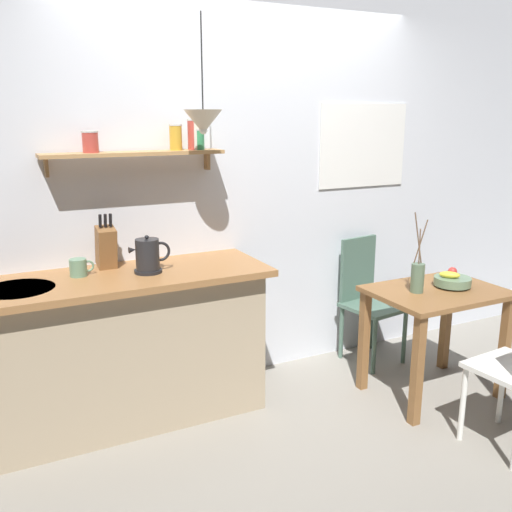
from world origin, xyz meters
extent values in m
plane|color=gray|center=(0.00, 0.00, 0.00)|extent=(14.00, 14.00, 0.00)
cube|color=silver|center=(0.20, 0.65, 1.35)|extent=(6.80, 0.10, 2.70)
cube|color=white|center=(0.95, 0.59, 1.59)|extent=(0.75, 0.01, 0.60)
cube|color=silver|center=(0.95, 0.60, 1.59)|extent=(0.69, 0.01, 0.54)
cube|color=tan|center=(-1.00, 0.32, 0.44)|extent=(1.74, 0.52, 0.88)
cube|color=#9E6B3D|center=(-1.00, 0.30, 0.90)|extent=(1.83, 0.63, 0.04)
cylinder|color=#B7BABF|center=(-1.49, 0.28, 0.92)|extent=(0.38, 0.38, 0.01)
cube|color=tan|center=(-0.77, 0.49, 1.59)|extent=(1.07, 0.18, 0.02)
cube|color=#99754C|center=(-1.26, 0.57, 1.53)|extent=(0.02, 0.06, 0.12)
cube|color=#99754C|center=(-0.29, 0.57, 1.53)|extent=(0.02, 0.06, 0.12)
cylinder|color=#BC4238|center=(-1.02, 0.49, 1.66)|extent=(0.09, 0.09, 0.11)
cylinder|color=silver|center=(-1.02, 0.49, 1.72)|extent=(0.09, 0.09, 0.01)
cylinder|color=gold|center=(-0.52, 0.49, 1.67)|extent=(0.07, 0.07, 0.14)
cylinder|color=silver|center=(-0.52, 0.49, 1.75)|extent=(0.08, 0.08, 0.01)
cylinder|color=#BC4238|center=(-0.40, 0.49, 1.69)|extent=(0.07, 0.07, 0.17)
cylinder|color=silver|center=(-0.40, 0.49, 1.78)|extent=(0.08, 0.08, 0.01)
cylinder|color=beige|center=(-0.39, 0.49, 1.69)|extent=(0.08, 0.08, 0.18)
cylinder|color=silver|center=(-0.39, 0.49, 1.78)|extent=(0.09, 0.09, 0.01)
cylinder|color=#388E56|center=(-0.38, 0.49, 1.66)|extent=(0.09, 0.09, 0.12)
cylinder|color=silver|center=(-0.38, 0.49, 1.72)|extent=(0.09, 0.09, 0.01)
cube|color=brown|center=(0.95, -0.25, 0.71)|extent=(0.83, 0.61, 0.03)
cube|color=brown|center=(0.58, -0.50, 0.34)|extent=(0.06, 0.06, 0.69)
cube|color=brown|center=(1.32, -0.50, 0.34)|extent=(0.06, 0.06, 0.69)
cube|color=brown|center=(0.58, 0.01, 0.34)|extent=(0.06, 0.06, 0.69)
cube|color=brown|center=(1.32, 0.01, 0.34)|extent=(0.06, 0.06, 0.69)
cylinder|color=white|center=(1.05, -0.72, 0.22)|extent=(0.03, 0.03, 0.45)
cylinder|color=white|center=(0.71, -0.75, 0.22)|extent=(0.03, 0.03, 0.45)
cube|color=#4C6B5B|center=(0.92, 0.34, 0.43)|extent=(0.44, 0.45, 0.03)
cube|color=#4C6B5B|center=(0.90, 0.52, 0.68)|extent=(0.34, 0.08, 0.48)
cylinder|color=#4C6B5B|center=(0.79, 0.15, 0.21)|extent=(0.03, 0.03, 0.41)
cylinder|color=#4C6B5B|center=(1.11, 0.20, 0.21)|extent=(0.03, 0.03, 0.41)
cylinder|color=#4C6B5B|center=(0.74, 0.48, 0.21)|extent=(0.03, 0.03, 0.41)
cylinder|color=#4C6B5B|center=(1.06, 0.53, 0.21)|extent=(0.03, 0.03, 0.41)
cylinder|color=slate|center=(1.08, -0.24, 0.73)|extent=(0.11, 0.11, 0.01)
cylinder|color=slate|center=(1.08, -0.24, 0.76)|extent=(0.24, 0.24, 0.05)
ellipsoid|color=yellow|center=(1.05, -0.24, 0.81)|extent=(0.13, 0.14, 0.04)
sphere|color=red|center=(1.12, -0.20, 0.81)|extent=(0.06, 0.06, 0.06)
cylinder|color=#567056|center=(0.79, -0.23, 0.81)|extent=(0.08, 0.08, 0.18)
cylinder|color=brown|center=(0.79, -0.22, 1.07)|extent=(0.07, 0.03, 0.32)
cylinder|color=brown|center=(0.80, -0.22, 1.02)|extent=(0.01, 0.02, 0.22)
cylinder|color=brown|center=(0.81, -0.22, 1.05)|extent=(0.07, 0.03, 0.28)
cylinder|color=black|center=(-0.78, 0.28, 0.93)|extent=(0.16, 0.16, 0.02)
cylinder|color=#232326|center=(-0.78, 0.28, 1.03)|extent=(0.14, 0.14, 0.18)
sphere|color=black|center=(-0.78, 0.28, 1.13)|extent=(0.02, 0.02, 0.02)
cone|color=#232326|center=(-0.87, 0.28, 1.07)|extent=(0.04, 0.04, 0.04)
torus|color=black|center=(-0.71, 0.28, 1.04)|extent=(0.12, 0.02, 0.12)
cube|color=brown|center=(-0.98, 0.47, 1.05)|extent=(0.11, 0.17, 0.26)
cylinder|color=black|center=(-1.00, 0.45, 1.22)|extent=(0.02, 0.03, 0.08)
cylinder|color=black|center=(-0.98, 0.45, 1.22)|extent=(0.02, 0.03, 0.08)
cylinder|color=black|center=(-0.95, 0.45, 1.22)|extent=(0.02, 0.03, 0.08)
cylinder|color=slate|center=(-1.16, 0.38, 0.97)|extent=(0.10, 0.10, 0.10)
torus|color=slate|center=(-1.10, 0.38, 0.97)|extent=(0.07, 0.01, 0.07)
cylinder|color=black|center=(-0.45, 0.21, 2.09)|extent=(0.01, 0.01, 0.51)
cone|color=beige|center=(-0.45, 0.21, 1.77)|extent=(0.22, 0.22, 0.13)
sphere|color=white|center=(-0.45, 0.21, 1.72)|extent=(0.04, 0.04, 0.04)
camera|label=1|loc=(-1.64, -2.82, 1.81)|focal=39.75mm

